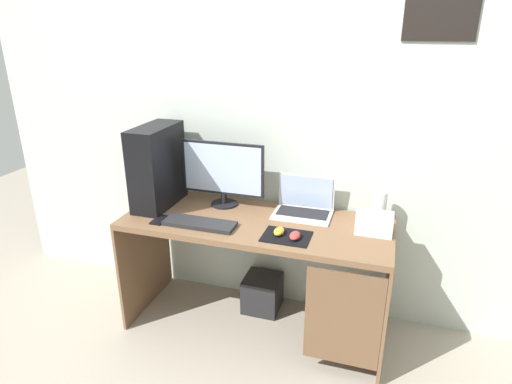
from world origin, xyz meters
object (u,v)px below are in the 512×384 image
(pc_tower, at_px, (157,166))
(subwoofer, at_px, (262,293))
(monitor, at_px, (223,172))
(cell_phone, at_px, (160,220))
(projector, at_px, (374,223))
(speaker, at_px, (380,207))
(mouse_left, at_px, (279,231))
(keyboard, at_px, (200,223))
(mouse_right, at_px, (295,236))
(laptop, at_px, (304,206))

(pc_tower, bearing_deg, subwoofer, 11.20)
(pc_tower, xyz_separation_m, monitor, (0.39, 0.11, -0.03))
(cell_phone, bearing_deg, projector, 10.38)
(speaker, bearing_deg, mouse_left, -145.84)
(keyboard, bearing_deg, pc_tower, 150.32)
(pc_tower, distance_m, projector, 1.35)
(projector, height_order, cell_phone, projector)
(speaker, distance_m, cell_phone, 1.29)
(monitor, bearing_deg, speaker, 2.92)
(pc_tower, xyz_separation_m, speaker, (1.35, 0.16, -0.16))
(speaker, distance_m, mouse_left, 0.62)
(pc_tower, relative_size, keyboard, 1.21)
(projector, distance_m, mouse_right, 0.45)
(speaker, bearing_deg, monitor, -177.08)
(monitor, relative_size, subwoofer, 2.23)
(cell_phone, bearing_deg, laptop, 24.56)
(mouse_left, bearing_deg, subwoofer, 120.40)
(speaker, bearing_deg, pc_tower, -173.40)
(laptop, relative_size, speaker, 1.87)
(monitor, relative_size, mouse_right, 5.54)
(monitor, height_order, speaker, monitor)
(projector, xyz_separation_m, mouse_right, (-0.40, -0.21, -0.03))
(pc_tower, distance_m, cell_phone, 0.36)
(pc_tower, xyz_separation_m, keyboard, (0.37, -0.21, -0.24))
(pc_tower, bearing_deg, monitor, 15.23)
(laptop, height_order, keyboard, laptop)
(keyboard, distance_m, subwoofer, 0.77)
(monitor, bearing_deg, laptop, 2.93)
(pc_tower, relative_size, projector, 2.55)
(laptop, xyz_separation_m, mouse_right, (0.03, -0.35, -0.03))
(keyboard, bearing_deg, monitor, 85.99)
(pc_tower, bearing_deg, speaker, 6.60)
(keyboard, bearing_deg, mouse_left, 2.46)
(mouse_right, bearing_deg, mouse_left, 165.26)
(mouse_left, bearing_deg, projector, 20.90)
(mouse_right, distance_m, cell_phone, 0.81)
(speaker, height_order, mouse_right, speaker)
(speaker, bearing_deg, laptop, -177.09)
(pc_tower, height_order, monitor, pc_tower)
(pc_tower, xyz_separation_m, mouse_right, (0.93, -0.22, -0.23))
(speaker, relative_size, cell_phone, 1.43)
(laptop, xyz_separation_m, keyboard, (-0.53, -0.35, -0.04))
(monitor, distance_m, keyboard, 0.38)
(pc_tower, height_order, cell_phone, pc_tower)
(monitor, distance_m, subwoofer, 0.88)
(subwoofer, bearing_deg, mouse_left, -59.60)
(speaker, relative_size, mouse_left, 1.94)
(projector, xyz_separation_m, subwoofer, (-0.68, 0.13, -0.68))
(monitor, xyz_separation_m, cell_phone, (-0.27, -0.33, -0.22))
(pc_tower, xyz_separation_m, subwoofer, (0.65, 0.13, -0.88))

